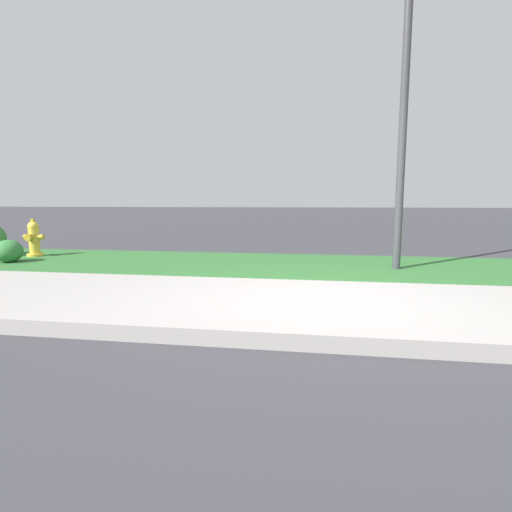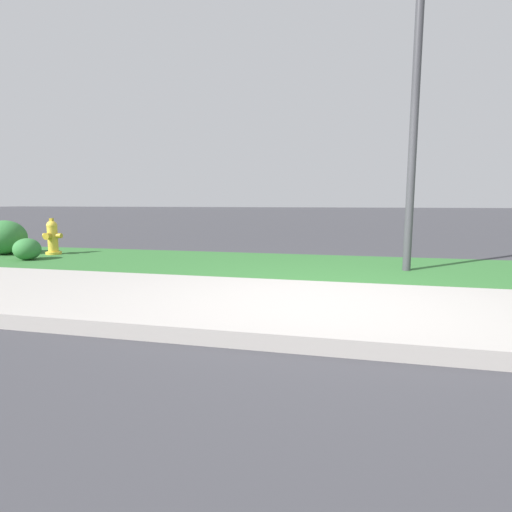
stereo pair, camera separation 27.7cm
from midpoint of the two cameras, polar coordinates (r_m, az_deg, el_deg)
The scene contains 8 objects.
ground_plane at distance 3.86m, azimuth 11.57°, elevation -6.93°, with size 120.00×120.00×0.00m, color #38383D.
sidewalk_pavement at distance 3.86m, azimuth 11.57°, elevation -6.86°, with size 18.00×2.21×0.01m, color #9E9993.
grass_verge at distance 6.14m, azimuth 12.07°, elevation -1.41°, with size 18.00×2.46×0.01m, color #2D662D.
street_curb at distance 2.71m, azimuth 11.01°, elevation -12.01°, with size 18.00×0.16×0.12m, color #9E9993.
fire_hydrant_far_end at distance 8.14m, azimuth -26.23°, elevation 2.40°, with size 0.36×0.33×0.67m.
street_lamp at distance 6.41m, azimuth 23.58°, elevation 28.06°, with size 0.32×0.32×4.97m.
shrub_bush_mid_verge at distance 8.58m, azimuth -31.46°, elevation 2.28°, with size 0.74×0.74×0.63m.
shrub_bush_far_verge at distance 7.57m, azimuth -29.00°, elevation 0.86°, with size 0.43×0.43×0.36m.
Camera 2 is at (0.20, -3.71, 0.97)m, focal length 28.00 mm.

